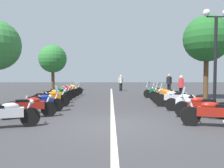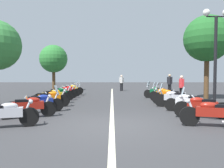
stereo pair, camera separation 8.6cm
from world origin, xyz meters
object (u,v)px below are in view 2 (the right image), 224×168
at_px(motorcycle_left_row_8, 71,89).
at_px(bystander_0, 121,82).
at_px(motorcycle_right_row_0, 214,113).
at_px(motorcycle_left_row_7, 67,91).
at_px(motorcycle_right_row_6, 157,92).
at_px(roadside_tree_0, 207,39).
at_px(motorcycle_right_row_4, 169,96).
at_px(bystander_2, 170,83).
at_px(motorcycle_left_row_3, 50,98).
at_px(motorcycle_left_row_1, 29,106).
at_px(motorcycle_right_row_1, 201,106).
at_px(motorcycle_left_row_2, 40,102).
at_px(street_lamp_twin_globe, 216,41).
at_px(motorcycle_left_row_0, 4,114).
at_px(motorcycle_right_row_2, 188,102).
at_px(traffic_cone_0, 27,100).
at_px(motorcycle_left_row_4, 53,96).
at_px(motorcycle_left_row_5, 59,94).
at_px(bystander_3, 181,86).
at_px(motorcycle_right_row_5, 164,94).
at_px(roadside_tree_2, 54,59).
at_px(motorcycle_right_row_3, 174,98).
at_px(motorcycle_left_row_6, 64,92).

distance_m(motorcycle_left_row_8, bystander_0, 6.16).
bearing_deg(motorcycle_right_row_0, motorcycle_left_row_7, -40.26).
bearing_deg(motorcycle_right_row_6, roadside_tree_0, -160.57).
relative_size(motorcycle_left_row_7, motorcycle_right_row_4, 1.01).
distance_m(motorcycle_right_row_6, bystander_2, 3.53).
height_order(motorcycle_left_row_3, motorcycle_right_row_0, motorcycle_left_row_3).
distance_m(motorcycle_left_row_1, motorcycle_right_row_1, 6.69).
distance_m(motorcycle_left_row_2, motorcycle_left_row_3, 1.51).
bearing_deg(street_lamp_twin_globe, motorcycle_left_row_0, 111.51).
height_order(motorcycle_left_row_0, motorcycle_left_row_1, motorcycle_left_row_0).
bearing_deg(street_lamp_twin_globe, motorcycle_right_row_4, 33.32).
bearing_deg(motorcycle_left_row_2, bystander_2, 20.75).
height_order(motorcycle_right_row_2, traffic_cone_0, motorcycle_right_row_2).
xyz_separation_m(motorcycle_left_row_2, motorcycle_left_row_4, (2.84, 0.22, 0.00)).
xyz_separation_m(motorcycle_left_row_3, traffic_cone_0, (0.54, 1.40, -0.17)).
distance_m(motorcycle_left_row_5, bystander_2, 9.40).
height_order(street_lamp_twin_globe, bystander_0, street_lamp_twin_globe).
bearing_deg(motorcycle_right_row_1, bystander_3, -86.49).
bearing_deg(motorcycle_left_row_3, motorcycle_right_row_4, -11.58).
relative_size(motorcycle_left_row_1, motorcycle_right_row_2, 1.00).
distance_m(motorcycle_left_row_3, bystander_2, 10.80).
xyz_separation_m(motorcycle_right_row_5, bystander_3, (0.58, -1.28, 0.49)).
bearing_deg(roadside_tree_2, street_lamp_twin_globe, -138.69).
distance_m(motorcycle_left_row_4, motorcycle_right_row_6, 7.16).
relative_size(motorcycle_left_row_1, bystander_2, 1.18).
distance_m(motorcycle_left_row_0, bystander_2, 14.13).
relative_size(motorcycle_left_row_4, bystander_0, 1.18).
bearing_deg(motorcycle_left_row_0, roadside_tree_0, 21.59).
height_order(motorcycle_left_row_1, motorcycle_left_row_8, motorcycle_left_row_8).
relative_size(motorcycle_right_row_0, motorcycle_right_row_2, 1.05).
relative_size(motorcycle_left_row_7, roadside_tree_2, 0.42).
height_order(motorcycle_left_row_7, motorcycle_right_row_4, motorcycle_right_row_4).
xyz_separation_m(motorcycle_left_row_1, motorcycle_right_row_1, (-0.06, -6.69, 0.02)).
bearing_deg(motorcycle_right_row_3, motorcycle_right_row_4, -72.39).
distance_m(motorcycle_left_row_1, motorcycle_left_row_8, 9.53).
distance_m(motorcycle_left_row_6, traffic_cone_0, 3.76).
distance_m(motorcycle_left_row_8, motorcycle_right_row_6, 7.12).
xyz_separation_m(motorcycle_right_row_5, roadside_tree_0, (0.88, -3.06, 3.65)).
xyz_separation_m(motorcycle_left_row_8, roadside_tree_0, (-3.20, -9.82, 3.64)).
distance_m(motorcycle_left_row_2, motorcycle_right_row_0, 6.98).
bearing_deg(roadside_tree_0, motorcycle_left_row_1, 123.20).
bearing_deg(motorcycle_right_row_6, motorcycle_right_row_3, 117.93).
relative_size(motorcycle_left_row_6, motorcycle_right_row_4, 0.96).
bearing_deg(motorcycle_right_row_2, motorcycle_left_row_7, -24.21).
relative_size(motorcycle_left_row_0, motorcycle_left_row_1, 1.04).
relative_size(motorcycle_left_row_3, bystander_3, 1.22).
distance_m(motorcycle_left_row_2, motorcycle_right_row_2, 6.62).
relative_size(motorcycle_left_row_4, motorcycle_left_row_8, 0.99).
bearing_deg(bystander_0, motorcycle_left_row_0, 137.95).
xyz_separation_m(motorcycle_left_row_3, street_lamp_twin_globe, (-1.05, -7.96, 2.76)).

